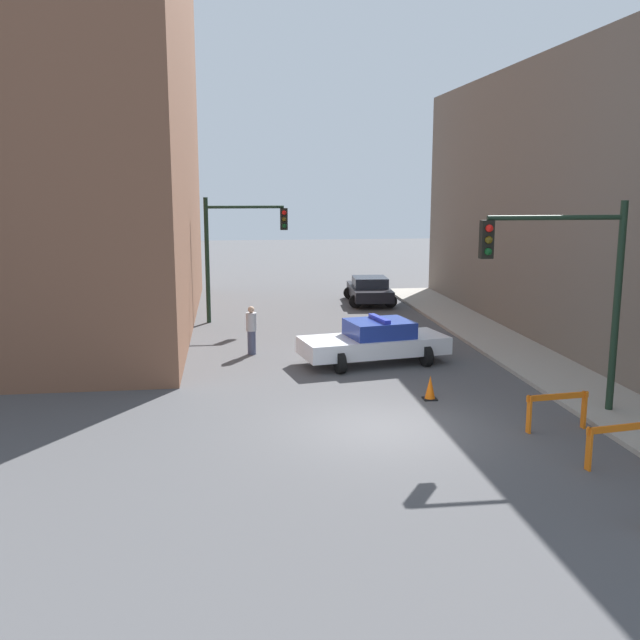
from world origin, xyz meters
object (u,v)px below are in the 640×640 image
(traffic_light_near, at_px, (574,276))
(barrier_back, at_px, (557,405))
(parked_car_near, at_px, (369,290))
(pedestrian_crossing, at_px, (251,330))
(traffic_cone, at_px, (430,388))
(traffic_light_far, at_px, (233,241))
(police_car, at_px, (375,341))
(barrier_mid, at_px, (620,438))

(traffic_light_near, bearing_deg, barrier_back, -125.22)
(parked_car_near, bearing_deg, traffic_light_near, -81.43)
(pedestrian_crossing, xyz_separation_m, traffic_cone, (4.57, -5.87, -0.54))
(traffic_light_far, xyz_separation_m, police_car, (4.40, -7.76, -2.67))
(police_car, height_order, parked_car_near, police_car)
(barrier_back, bearing_deg, traffic_light_near, 54.78)
(traffic_light_far, relative_size, pedestrian_crossing, 3.13)
(pedestrian_crossing, distance_m, traffic_cone, 7.46)
(barrier_mid, distance_m, barrier_back, 2.25)
(pedestrian_crossing, bearing_deg, traffic_cone, 42.73)
(traffic_light_near, xyz_separation_m, barrier_back, (-0.72, -1.02, -2.91))
(pedestrian_crossing, distance_m, barrier_back, 11.02)
(parked_car_near, relative_size, barrier_back, 2.76)
(police_car, xyz_separation_m, traffic_cone, (0.66, -4.10, -0.41))
(police_car, relative_size, pedestrian_crossing, 2.99)
(traffic_light_near, xyz_separation_m, parked_car_near, (-1.46, 17.65, -2.86))
(pedestrian_crossing, height_order, barrier_back, pedestrian_crossing)
(traffic_light_far, bearing_deg, traffic_light_near, -59.49)
(barrier_back, distance_m, traffic_cone, 3.60)
(police_car, distance_m, barrier_back, 7.48)
(traffic_light_near, bearing_deg, pedestrian_crossing, 134.64)
(police_car, height_order, barrier_back, police_car)
(traffic_light_far, relative_size, barrier_back, 3.26)
(traffic_light_near, relative_size, traffic_cone, 7.93)
(parked_car_near, bearing_deg, traffic_cone, -91.58)
(pedestrian_crossing, bearing_deg, traffic_light_far, -170.53)
(traffic_light_far, distance_m, barrier_mid, 18.72)
(traffic_light_near, height_order, traffic_light_far, traffic_light_near)
(police_car, xyz_separation_m, pedestrian_crossing, (-3.91, 1.76, 0.14))
(parked_car_near, height_order, pedestrian_crossing, pedestrian_crossing)
(police_car, bearing_deg, traffic_light_near, -159.06)
(traffic_light_far, height_order, pedestrian_crossing, traffic_light_far)
(traffic_light_near, xyz_separation_m, pedestrian_crossing, (-7.54, 7.64, -2.67))
(pedestrian_crossing, bearing_deg, barrier_mid, 37.87)
(pedestrian_crossing, bearing_deg, traffic_light_near, 49.44)
(barrier_back, bearing_deg, police_car, 112.87)
(police_car, relative_size, barrier_mid, 3.12)
(parked_car_near, height_order, barrier_mid, parked_car_near)
(traffic_light_far, bearing_deg, barrier_mid, -65.81)
(police_car, xyz_separation_m, parked_car_near, (2.17, 11.78, -0.05))
(traffic_light_far, relative_size, barrier_mid, 3.27)
(pedestrian_crossing, height_order, traffic_cone, pedestrian_crossing)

